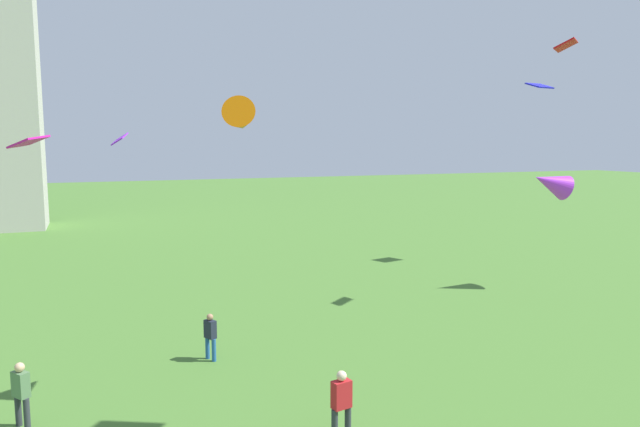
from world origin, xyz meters
The scene contains 9 objects.
person_0 centered at (-11.73, 18.97, 0.99)m, with size 0.48×0.52×1.75m.
person_2 centered at (-6.31, 21.78, 0.91)m, with size 0.40×0.48×1.61m.
person_4 centered at (-4.40, 15.26, 1.02)m, with size 0.55×0.35×1.81m.
kite_flying_0 centered at (-11.54, 22.92, 7.34)m, with size 1.28×1.36×0.43m.
kite_flying_1 centered at (9.71, 22.82, 11.55)m, with size 1.55×1.47×0.46m.
kite_flying_2 centered at (11.40, 25.06, 5.36)m, with size 2.27×1.58×1.78m.
kite_flying_3 centered at (15.64, 30.68, 10.75)m, with size 1.71×1.32×0.41m.
kite_flying_4 centered at (-8.54, 29.59, 7.48)m, with size 0.80×1.07×0.59m.
kite_flying_6 centered at (-5.86, 18.94, 7.94)m, with size 1.37×1.73×1.29m.
Camera 1 is at (-9.90, 3.16, 7.29)m, focal length 32.05 mm.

